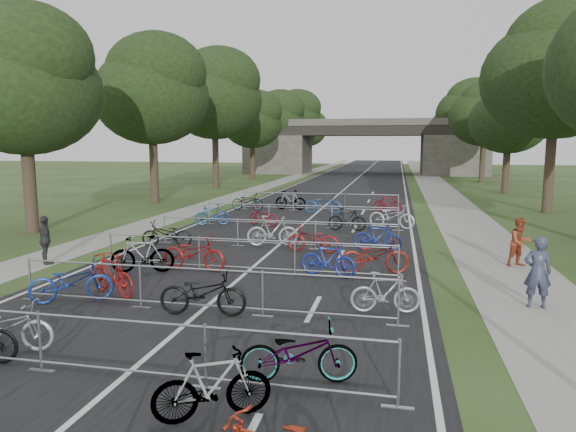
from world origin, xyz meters
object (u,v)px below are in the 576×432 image
pedestrian_c (45,240)px  pedestrian_b (520,242)px  pedestrian_a (538,272)px  overpass_bridge (363,147)px

pedestrian_c → pedestrian_b: bearing=-125.5°
pedestrian_a → pedestrian_c: 14.77m
pedestrian_b → pedestrian_a: bearing=-123.6°
pedestrian_a → overpass_bridge: bearing=-81.1°
pedestrian_a → pedestrian_b: bearing=-96.4°
overpass_bridge → pedestrian_b: size_ratio=19.46×
pedestrian_a → pedestrian_b: pedestrian_a is taller
pedestrian_a → pedestrian_b: 4.51m
overpass_bridge → pedestrian_a: (7.89, -55.77, -2.65)m
overpass_bridge → pedestrian_a: bearing=-81.9°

